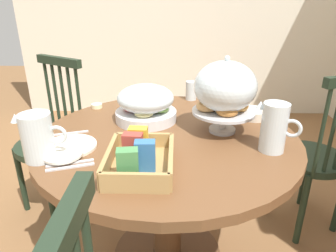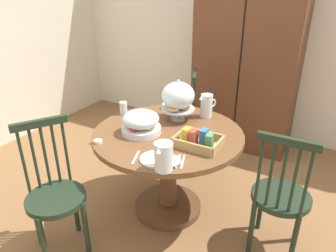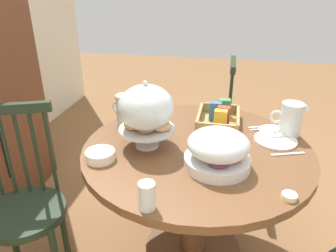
% 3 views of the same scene
% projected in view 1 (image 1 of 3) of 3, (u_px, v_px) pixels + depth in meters
% --- Properties ---
extents(dining_table, '(1.16, 1.16, 0.74)m').
position_uv_depth(dining_table, '(167.00, 177.00, 1.46)').
color(dining_table, brown).
rests_on(dining_table, ground_plane).
extents(windsor_chair_near_window, '(0.43, 0.43, 0.97)m').
position_uv_depth(windsor_chair_near_window, '(314.00, 160.00, 1.75)').
color(windsor_chair_near_window, '#1E2D1E').
rests_on(windsor_chair_near_window, ground_plane).
extents(windsor_chair_by_cabinet, '(0.45, 0.46, 0.97)m').
position_uv_depth(windsor_chair_by_cabinet, '(52.00, 144.00, 1.94)').
color(windsor_chair_by_cabinet, '#1E2D1E').
rests_on(windsor_chair_by_cabinet, ground_plane).
extents(pastry_stand_with_dome, '(0.28, 0.28, 0.34)m').
position_uv_depth(pastry_stand_with_dome, '(225.00, 90.00, 1.33)').
color(pastry_stand_with_dome, silver).
rests_on(pastry_stand_with_dome, dining_table).
extents(fruit_platter_covered, '(0.30, 0.30, 0.18)m').
position_uv_depth(fruit_platter_covered, '(146.00, 104.00, 1.50)').
color(fruit_platter_covered, silver).
rests_on(fruit_platter_covered, dining_table).
extents(orange_juice_pitcher, '(0.12, 0.20, 0.18)m').
position_uv_depth(orange_juice_pitcher, '(38.00, 139.00, 1.14)').
color(orange_juice_pitcher, silver).
rests_on(orange_juice_pitcher, dining_table).
extents(milk_pitcher, '(0.10, 0.17, 0.20)m').
position_uv_depth(milk_pitcher, '(274.00, 130.00, 1.20)').
color(milk_pitcher, silver).
rests_on(milk_pitcher, dining_table).
extents(cereal_basket, '(0.32, 0.24, 0.12)m').
position_uv_depth(cereal_basket, '(139.00, 158.00, 1.09)').
color(cereal_basket, tan).
rests_on(cereal_basket, dining_table).
extents(china_plate_large, '(0.22, 0.22, 0.01)m').
position_uv_depth(china_plate_large, '(69.00, 146.00, 1.26)').
color(china_plate_large, white).
rests_on(china_plate_large, dining_table).
extents(china_plate_small, '(0.15, 0.15, 0.01)m').
position_uv_depth(china_plate_small, '(63.00, 154.00, 1.17)').
color(china_plate_small, white).
rests_on(china_plate_small, china_plate_large).
extents(cereal_bowl, '(0.14, 0.14, 0.04)m').
position_uv_depth(cereal_bowl, '(254.00, 114.00, 1.56)').
color(cereal_bowl, white).
rests_on(cereal_bowl, dining_table).
extents(drinking_glass, '(0.06, 0.06, 0.11)m').
position_uv_depth(drinking_glass, '(191.00, 91.00, 1.82)').
color(drinking_glass, silver).
rests_on(drinking_glass, dining_table).
extents(butter_dish, '(0.06, 0.06, 0.02)m').
position_uv_depth(butter_dish, '(97.00, 106.00, 1.70)').
color(butter_dish, beige).
rests_on(butter_dish, dining_table).
extents(table_knife, '(0.07, 0.17, 0.01)m').
position_uv_depth(table_knife, '(70.00, 163.00, 1.14)').
color(table_knife, silver).
rests_on(table_knife, dining_table).
extents(dinner_fork, '(0.07, 0.17, 0.01)m').
position_uv_depth(dinner_fork, '(70.00, 167.00, 1.11)').
color(dinner_fork, silver).
rests_on(dinner_fork, dining_table).
extents(soup_spoon, '(0.07, 0.17, 0.01)m').
position_uv_depth(soup_spoon, '(69.00, 133.00, 1.38)').
color(soup_spoon, silver).
rests_on(soup_spoon, dining_table).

